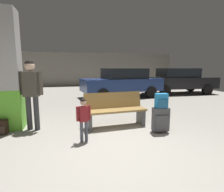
{
  "coord_description": "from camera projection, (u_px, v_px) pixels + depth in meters",
  "views": [
    {
      "loc": [
        -0.92,
        -2.97,
        1.54
      ],
      "look_at": [
        0.21,
        1.3,
        0.85
      ],
      "focal_mm": 29.02,
      "sensor_mm": 36.0,
      "label": 1
    }
  ],
  "objects": [
    {
      "name": "garage_back_wall",
      "position": [
        75.0,
        69.0,
        15.37
      ],
      "size": [
        18.0,
        0.12,
        2.8
      ],
      "primitive_type": "cube",
      "color": "gray",
      "rests_on": "ground_plane"
    },
    {
      "name": "backpack_bright",
      "position": [
        161.0,
        101.0,
        4.25
      ],
      "size": [
        0.3,
        0.22,
        0.34
      ],
      "color": "#268CD8",
      "rests_on": "suitcase"
    },
    {
      "name": "bench",
      "position": [
        115.0,
        110.0,
        4.79
      ],
      "size": [
        1.63,
        0.62,
        0.89
      ],
      "color": "#9E7A42",
      "rests_on": "ground_plane"
    },
    {
      "name": "parked_car_near",
      "position": [
        122.0,
        82.0,
        9.49
      ],
      "size": [
        4.27,
        2.18,
        1.51
      ],
      "color": "navy",
      "rests_on": "ground_plane"
    },
    {
      "name": "parked_car_side",
      "position": [
        179.0,
        80.0,
        10.85
      ],
      "size": [
        4.22,
        2.04,
        1.51
      ],
      "color": "black",
      "rests_on": "ground_plane"
    },
    {
      "name": "structural_pillar",
      "position": [
        8.0,
        71.0,
        4.44
      ],
      "size": [
        0.57,
        0.57,
        2.93
      ],
      "color": "#66C633",
      "rests_on": "ground_plane"
    },
    {
      "name": "ground_plane",
      "position": [
        89.0,
        109.0,
        7.13
      ],
      "size": [
        18.0,
        18.0,
        0.1
      ],
      "primitive_type": "cube",
      "color": "gray"
    },
    {
      "name": "adult",
      "position": [
        31.0,
        88.0,
        4.39
      ],
      "size": [
        0.56,
        0.31,
        1.73
      ],
      "color": "#38383D",
      "rests_on": "ground_plane"
    },
    {
      "name": "child",
      "position": [
        83.0,
        116.0,
        3.71
      ],
      "size": [
        0.3,
        0.18,
        0.92
      ],
      "color": "#4C5160",
      "rests_on": "ground_plane"
    },
    {
      "name": "suitcase",
      "position": [
        161.0,
        119.0,
        4.32
      ],
      "size": [
        0.4,
        0.27,
        0.6
      ],
      "color": "#4C4C51",
      "rests_on": "ground_plane"
    },
    {
      "name": "backpack_dark_floor",
      "position": [
        1.0,
        127.0,
        4.21
      ],
      "size": [
        0.3,
        0.22,
        0.34
      ],
      "color": "black",
      "rests_on": "ground_plane"
    }
  ]
}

